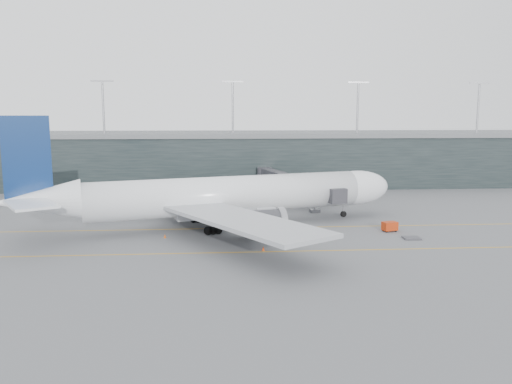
{
  "coord_description": "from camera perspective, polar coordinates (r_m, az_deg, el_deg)",
  "views": [
    {
      "loc": [
        1.36,
        -91.18,
        19.79
      ],
      "look_at": [
        7.66,
        -4.0,
        6.52
      ],
      "focal_mm": 35.0,
      "sensor_mm": 36.0,
      "label": 1
    }
  ],
  "objects": [
    {
      "name": "baggage_dolly",
      "position": [
        85.6,
        17.36,
        -5.03
      ],
      "size": [
        2.76,
        2.25,
        0.27
      ],
      "primitive_type": "cube",
      "rotation": [
        0.0,
        0.0,
        -0.04
      ],
      "color": "#3A393E",
      "rests_on": "ground"
    },
    {
      "name": "uld_a",
      "position": [
        103.17,
        -7.46,
        -1.96
      ],
      "size": [
        2.44,
        2.19,
        1.84
      ],
      "rotation": [
        0.0,
        0.0,
        0.34
      ],
      "color": "#393A3E",
      "rests_on": "ground"
    },
    {
      "name": "cone_wing_port",
      "position": [
        103.45,
        0.83,
        -2.22
      ],
      "size": [
        0.39,
        0.39,
        0.63
      ],
      "primitive_type": "cone",
      "color": "#CD680B",
      "rests_on": "ground"
    },
    {
      "name": "gse_cart",
      "position": [
        89.84,
        15.03,
        -3.78
      ],
      "size": [
        2.81,
        2.18,
        1.69
      ],
      "rotation": [
        0.0,
        0.0,
        0.27
      ],
      "color": "#AB2C0C",
      "rests_on": "ground"
    },
    {
      "name": "cone_wing_stbd",
      "position": [
        74.69,
        0.84,
        -6.47
      ],
      "size": [
        0.42,
        0.42,
        0.67
      ],
      "primitive_type": "cone",
      "color": "#ED470D",
      "rests_on": "ground"
    },
    {
      "name": "main_aircraft",
      "position": [
        89.96,
        -3.51,
        -0.47
      ],
      "size": [
        69.81,
        64.2,
        19.94
      ],
      "rotation": [
        0.0,
        0.0,
        0.29
      ],
      "color": "white",
      "rests_on": "ground"
    },
    {
      "name": "uld_b",
      "position": [
        105.32,
        -6.74,
        -1.79
      ],
      "size": [
        2.11,
        1.87,
        1.62
      ],
      "rotation": [
        0.0,
        0.0,
        0.29
      ],
      "color": "#393A3E",
      "rests_on": "ground"
    },
    {
      "name": "ground",
      "position": [
        93.31,
        -4.89,
        -3.65
      ],
      "size": [
        320.0,
        320.0,
        0.0
      ],
      "primitive_type": "plane",
      "color": "#56565A",
      "rests_on": "ground"
    },
    {
      "name": "taxiline_b",
      "position": [
        73.89,
        -5.08,
        -6.93
      ],
      "size": [
        160.0,
        0.25,
        0.02
      ],
      "primitive_type": "cube",
      "color": "#CB8E13",
      "rests_on": "ground"
    },
    {
      "name": "uld_c",
      "position": [
        102.57,
        -4.09,
        -2.03
      ],
      "size": [
        2.16,
        1.95,
        1.62
      ],
      "rotation": [
        0.0,
        0.0,
        0.35
      ],
      "color": "#393A3E",
      "rests_on": "ground"
    },
    {
      "name": "taxiline_lead_main",
      "position": [
        112.99,
        -2.23,
        -1.46
      ],
      "size": [
        0.25,
        60.0,
        0.02
      ],
      "primitive_type": "cube",
      "color": "#CB8E13",
      "rests_on": "ground"
    },
    {
      "name": "cone_nose",
      "position": [
        93.28,
        14.8,
        -3.69
      ],
      "size": [
        0.44,
        0.44,
        0.7
      ],
      "primitive_type": "cone",
      "color": "#CC640B",
      "rests_on": "ground"
    },
    {
      "name": "terminal",
      "position": [
        149.68,
        -4.66,
        3.94
      ],
      "size": [
        240.0,
        36.0,
        29.0
      ],
      "color": "black",
      "rests_on": "ground"
    },
    {
      "name": "cone_tail",
      "position": [
        83.65,
        -10.37,
        -4.97
      ],
      "size": [
        0.42,
        0.42,
        0.66
      ],
      "primitive_type": "cone",
      "color": "#CB4F0B",
      "rests_on": "ground"
    },
    {
      "name": "taxiline_a",
      "position": [
        89.41,
        -4.92,
        -4.18
      ],
      "size": [
        160.0,
        0.25,
        0.02
      ],
      "primitive_type": "cube",
      "color": "#CB8E13",
      "rests_on": "ground"
    },
    {
      "name": "jet_bridge",
      "position": [
        116.92,
        4.53,
        1.26
      ],
      "size": [
        13.82,
        43.72,
        6.49
      ],
      "rotation": [
        0.0,
        0.0,
        0.26
      ],
      "color": "#303036",
      "rests_on": "ground"
    }
  ]
}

